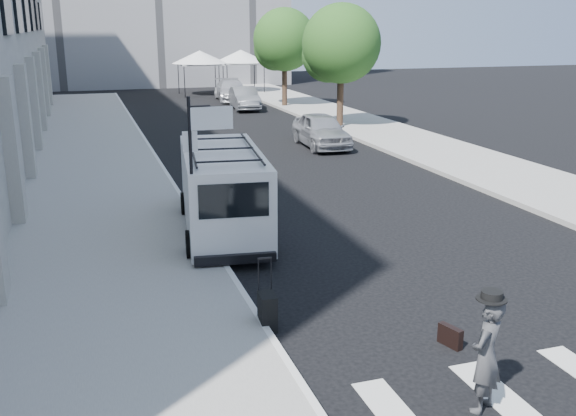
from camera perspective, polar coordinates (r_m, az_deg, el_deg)
ground at (r=11.60m, az=7.60°, el=-9.65°), size 120.00×120.00×0.00m
sidewalk_left at (r=25.87m, az=-16.84°, el=4.33°), size 4.50×48.00×0.15m
sidewalk_right at (r=32.77m, az=6.88°, el=7.24°), size 4.00×56.00×0.15m
sign_pole at (r=13.01m, az=-7.65°, el=5.48°), size 1.03×0.07×3.50m
tree_near at (r=31.96m, az=4.48°, el=14.11°), size 3.80×3.83×6.03m
tree_far at (r=40.42m, az=-0.52°, el=14.53°), size 3.80×3.83×6.03m
tent_left at (r=48.23m, az=-7.85°, el=13.12°), size 4.00×4.00×3.20m
tent_right at (r=49.39m, az=-4.21°, el=13.29°), size 4.00×4.00×3.20m
businessman at (r=9.04m, az=17.20°, el=-12.43°), size 0.70×0.64×1.60m
briefcase at (r=10.83m, az=14.22°, el=-10.98°), size 0.24×0.46×0.34m
suitcase at (r=11.00m, az=-1.84°, el=-9.14°), size 0.31×0.46×1.22m
cargo_van at (r=15.77m, az=-5.85°, el=1.59°), size 2.45×5.70×2.10m
parked_car_a at (r=27.27m, az=2.97°, el=6.93°), size 1.90×4.27×1.43m
parked_car_b at (r=39.72m, az=-3.89°, el=9.70°), size 1.78×4.21×1.35m
parked_car_c at (r=44.47m, az=-5.07°, el=10.38°), size 2.37×4.99×1.40m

